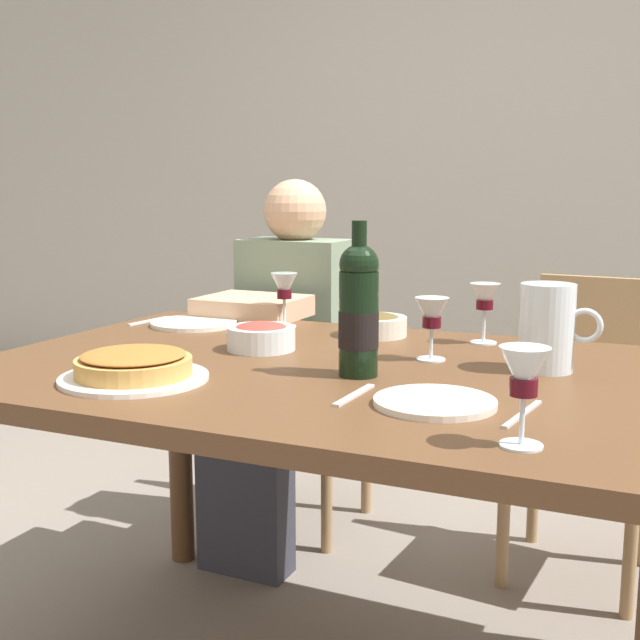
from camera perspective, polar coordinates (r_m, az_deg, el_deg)
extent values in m
cube|color=#B2ADA3|center=(3.77, 14.34, 13.30)|extent=(8.00, 0.10, 2.80)
cube|color=brown|center=(1.68, 0.68, -3.99)|extent=(1.50, 1.00, 0.04)
cylinder|color=brown|center=(2.45, -10.06, -8.99)|extent=(0.07, 0.07, 0.72)
cylinder|color=black|center=(1.57, 2.80, -0.29)|extent=(0.08, 0.08, 0.21)
sphere|color=black|center=(1.56, 2.84, 4.03)|extent=(0.08, 0.08, 0.08)
cylinder|color=black|center=(1.55, 2.85, 5.79)|extent=(0.03, 0.03, 0.08)
cylinder|color=black|center=(1.57, 2.80, -0.67)|extent=(0.08, 0.08, 0.07)
cylinder|color=silver|center=(1.68, 16.04, -0.53)|extent=(0.11, 0.11, 0.18)
cylinder|color=silver|center=(1.69, 15.99, -1.61)|extent=(0.10, 0.10, 0.11)
torus|color=silver|center=(1.67, 18.56, -0.39)|extent=(0.07, 0.01, 0.07)
cylinder|color=white|center=(1.59, -13.26, -4.09)|extent=(0.29, 0.29, 0.01)
cylinder|color=#C18E47|center=(1.59, -13.29, -3.30)|extent=(0.23, 0.23, 0.03)
ellipsoid|color=#9E6028|center=(1.58, -13.32, -2.47)|extent=(0.20, 0.20, 0.02)
cylinder|color=silver|center=(1.84, -4.27, -1.32)|extent=(0.16, 0.16, 0.05)
ellipsoid|color=#B2382D|center=(1.84, -4.27, -0.73)|extent=(0.13, 0.13, 0.04)
cylinder|color=silver|center=(2.02, 3.96, -0.44)|extent=(0.16, 0.16, 0.05)
ellipsoid|color=brown|center=(2.01, 3.97, 0.04)|extent=(0.13, 0.13, 0.03)
cylinder|color=silver|center=(1.20, 14.30, -8.75)|extent=(0.06, 0.06, 0.00)
cylinder|color=silver|center=(1.19, 14.37, -7.07)|extent=(0.01, 0.01, 0.07)
cone|color=silver|center=(1.17, 14.52, -3.69)|extent=(0.07, 0.07, 0.07)
cylinder|color=#470A14|center=(1.18, 14.47, -4.68)|extent=(0.04, 0.04, 0.03)
cylinder|color=silver|center=(1.96, 11.70, -1.60)|extent=(0.06, 0.06, 0.00)
cylinder|color=silver|center=(1.95, 11.74, -0.44)|extent=(0.01, 0.01, 0.08)
cone|color=silver|center=(1.94, 11.81, 1.64)|extent=(0.07, 0.07, 0.07)
cylinder|color=#470A14|center=(1.94, 11.80, 1.10)|extent=(0.04, 0.04, 0.02)
cylinder|color=silver|center=(1.75, 8.00, -2.82)|extent=(0.06, 0.06, 0.00)
cylinder|color=silver|center=(1.74, 8.02, -1.70)|extent=(0.01, 0.01, 0.07)
cone|color=silver|center=(1.73, 8.07, 0.49)|extent=(0.07, 0.07, 0.07)
cylinder|color=#470A14|center=(1.73, 8.06, -0.15)|extent=(0.04, 0.04, 0.02)
cylinder|color=silver|center=(2.14, -2.57, -0.45)|extent=(0.06, 0.06, 0.00)
cylinder|color=silver|center=(2.14, -2.58, 0.54)|extent=(0.01, 0.01, 0.07)
cone|color=silver|center=(2.13, -2.60, 2.44)|extent=(0.07, 0.07, 0.07)
cylinder|color=#470A14|center=(2.13, -2.59, 1.90)|extent=(0.04, 0.04, 0.03)
cylinder|color=silver|center=(2.19, -9.08, -0.24)|extent=(0.23, 0.23, 0.01)
cylinder|color=silver|center=(1.39, 8.28, -5.88)|extent=(0.21, 0.21, 0.01)
cube|color=silver|center=(2.28, -12.26, -0.06)|extent=(0.03, 0.16, 0.00)
cube|color=silver|center=(2.11, -5.66, -0.61)|extent=(0.03, 0.18, 0.00)
cube|color=silver|center=(1.36, 14.41, -6.58)|extent=(0.04, 0.18, 0.00)
cube|color=silver|center=(1.44, 2.49, -5.43)|extent=(0.02, 0.16, 0.00)
cube|color=#9E7A51|center=(2.65, -1.36, -5.19)|extent=(0.41, 0.41, 0.02)
cube|color=#9E7A51|center=(2.77, 0.30, -0.10)|extent=(0.36, 0.04, 0.40)
cylinder|color=#9E7A51|center=(2.65, -6.34, -10.53)|extent=(0.04, 0.04, 0.45)
cylinder|color=#9E7A51|center=(2.51, 0.48, -11.71)|extent=(0.04, 0.04, 0.45)
cylinder|color=#9E7A51|center=(2.93, -2.89, -8.51)|extent=(0.04, 0.04, 0.45)
cylinder|color=#9E7A51|center=(2.80, 3.37, -9.40)|extent=(0.04, 0.04, 0.45)
cube|color=gray|center=(2.56, -1.77, 0.24)|extent=(0.34, 0.21, 0.50)
sphere|color=tan|center=(2.53, -1.81, 7.87)|extent=(0.20, 0.20, 0.20)
cube|color=#33333D|center=(2.45, -3.73, -6.20)|extent=(0.31, 0.38, 0.14)
cube|color=#33333D|center=(2.41, -5.39, -13.25)|extent=(0.27, 0.12, 0.40)
cube|color=tan|center=(2.30, -4.88, 0.93)|extent=(0.29, 0.24, 0.06)
cube|color=#9E7A51|center=(2.40, 18.41, -7.24)|extent=(0.44, 0.44, 0.02)
cube|color=#9E7A51|center=(2.53, 19.46, -1.56)|extent=(0.36, 0.06, 0.40)
cylinder|color=#9E7A51|center=(2.36, 13.12, -13.36)|extent=(0.04, 0.04, 0.45)
cylinder|color=#9E7A51|center=(2.30, 21.54, -14.42)|extent=(0.04, 0.04, 0.45)
cylinder|color=#9E7A51|center=(2.67, 15.21, -10.72)|extent=(0.04, 0.04, 0.45)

